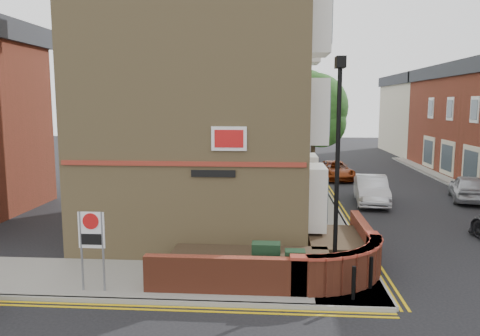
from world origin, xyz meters
name	(u,v)px	position (x,y,z in m)	size (l,w,h in m)	color
ground	(276,308)	(0.00, 0.00, 0.00)	(120.00, 120.00, 0.00)	black
pavement_corner	(157,280)	(-3.50, 1.50, 0.06)	(13.00, 3.00, 0.12)	gray
pavement_main	(309,191)	(2.00, 16.00, 0.06)	(2.00, 32.00, 0.12)	gray
kerb_side	(143,301)	(-3.50, 0.00, 0.06)	(13.00, 0.15, 0.12)	gray
kerb_main_near	(326,191)	(3.00, 16.00, 0.06)	(0.15, 32.00, 0.12)	gray
yellow_lines_side	(140,308)	(-3.50, -0.25, 0.01)	(13.00, 0.28, 0.01)	gold
yellow_lines_main	(331,192)	(3.25, 16.00, 0.01)	(0.28, 32.00, 0.01)	gold
corner_building	(208,78)	(-2.84, 8.00, 6.23)	(8.95, 10.40, 13.60)	#9B8153
garden_wall	(276,273)	(0.00, 2.50, 0.00)	(6.80, 6.00, 1.20)	brown
lamppost	(337,173)	(1.60, 1.20, 3.34)	(0.25, 0.50, 6.30)	black
utility_cabinet_large	(266,263)	(-0.30, 1.30, 0.72)	(0.80, 0.45, 1.20)	#15301C
utility_cabinet_small	(295,270)	(0.50, 1.00, 0.67)	(0.55, 0.40, 1.10)	#15301C
bollard_near	(354,283)	(2.00, 0.40, 0.57)	(0.11, 0.11, 0.90)	black
bollard_far	(371,273)	(2.60, 1.20, 0.57)	(0.11, 0.11, 0.90)	black
zone_sign	(92,236)	(-5.00, 0.50, 1.64)	(0.72, 0.07, 2.20)	slate
far_terrace_cream	(417,114)	(14.50, 38.00, 4.05)	(5.40, 12.40, 8.00)	beige
tree_near	(314,112)	(2.00, 14.05, 4.70)	(3.64, 3.65, 6.70)	#382B1E
tree_mid	(305,103)	(2.00, 22.05, 5.20)	(4.03, 4.03, 7.42)	#382B1E
tree_far	(299,106)	(2.00, 30.05, 4.91)	(3.81, 3.81, 7.00)	#382B1E
traffic_light_assembly	(307,134)	(2.40, 25.00, 2.78)	(0.20, 0.16, 4.20)	black
silver_car_near	(371,190)	(4.96, 12.93, 0.72)	(1.53, 4.40, 1.45)	#B3B5BB
red_car_main	(335,170)	(4.07, 20.69, 0.62)	(2.06, 4.47, 1.24)	maroon
silver_car_far	(468,188)	(10.28, 14.00, 0.71)	(1.68, 4.17, 1.42)	#9A9BA1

